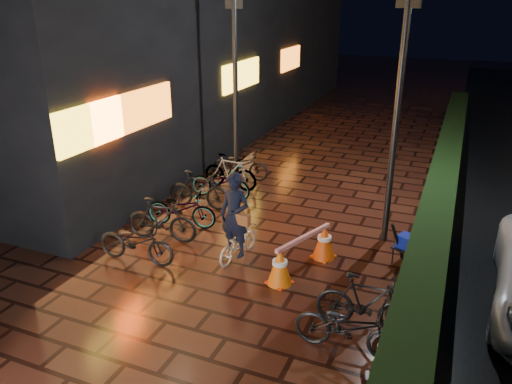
% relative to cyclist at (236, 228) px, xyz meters
% --- Properties ---
extents(ground, '(80.00, 80.00, 0.00)m').
position_rel_cyclist_xyz_m(ground, '(0.37, -1.86, -0.70)').
color(ground, '#381911').
rests_on(ground, ground).
extents(hedge, '(0.70, 20.00, 1.00)m').
position_rel_cyclist_xyz_m(hedge, '(3.67, 6.14, -0.20)').
color(hedge, black).
rests_on(hedge, ground).
extents(storefront_block, '(12.09, 22.00, 9.00)m').
position_rel_cyclist_xyz_m(storefront_block, '(-9.12, 9.63, 3.80)').
color(storefront_block, black).
rests_on(storefront_block, ground).
extents(lamp_post_hedge, '(0.49, 0.26, 5.20)m').
position_rel_cyclist_xyz_m(lamp_post_hedge, '(2.67, 2.04, 2.16)').
color(lamp_post_hedge, black).
rests_on(lamp_post_hedge, ground).
extents(lamp_post_sf, '(0.49, 0.15, 5.09)m').
position_rel_cyclist_xyz_m(lamp_post_sf, '(-1.96, 4.24, 2.10)').
color(lamp_post_sf, black).
rests_on(lamp_post_sf, ground).
extents(cyclist, '(0.71, 1.36, 1.88)m').
position_rel_cyclist_xyz_m(cyclist, '(0.00, 0.00, 0.00)').
color(cyclist, silver).
rests_on(cyclist, ground).
extents(traffic_barrier, '(1.02, 1.83, 0.75)m').
position_rel_cyclist_xyz_m(traffic_barrier, '(1.40, 0.10, -0.32)').
color(traffic_barrier, orange).
rests_on(traffic_barrier, ground).
extents(cart_assembly, '(0.66, 0.57, 0.92)m').
position_rel_cyclist_xyz_m(cart_assembly, '(3.23, 1.10, -0.23)').
color(cart_assembly, black).
rests_on(cart_assembly, ground).
extents(parked_bikes_storefront, '(1.89, 6.02, 0.99)m').
position_rel_cyclist_xyz_m(parked_bikes_storefront, '(-1.87, 1.86, -0.23)').
color(parked_bikes_storefront, black).
rests_on(parked_bikes_storefront, ground).
extents(parked_bikes_hedge, '(1.80, 1.23, 0.99)m').
position_rel_cyclist_xyz_m(parked_bikes_hedge, '(2.83, -1.68, -0.23)').
color(parked_bikes_hedge, black).
rests_on(parked_bikes_hedge, ground).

